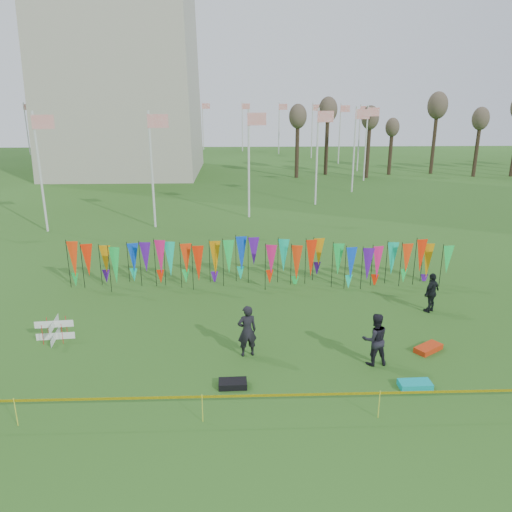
{
  "coord_description": "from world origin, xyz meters",
  "views": [
    {
      "loc": [
        -0.82,
        -13.79,
        8.88
      ],
      "look_at": [
        -0.11,
        6.0,
        2.53
      ],
      "focal_mm": 35.0,
      "sensor_mm": 36.0,
      "label": 1
    }
  ],
  "objects_px": {
    "kite_bag_black": "(233,384)",
    "person_right": "(432,293)",
    "person_mid": "(375,339)",
    "person_left": "(247,331)",
    "box_kite": "(55,330)",
    "kite_bag_red": "(428,348)",
    "kite_bag_turquoise": "(415,385)"
  },
  "relations": [
    {
      "from": "kite_bag_black",
      "to": "person_right",
      "type": "bearing_deg",
      "value": 33.36
    },
    {
      "from": "person_mid",
      "to": "kite_bag_black",
      "type": "bearing_deg",
      "value": 8.71
    },
    {
      "from": "person_mid",
      "to": "person_left",
      "type": "bearing_deg",
      "value": -15.79
    },
    {
      "from": "box_kite",
      "to": "person_left",
      "type": "bearing_deg",
      "value": -11.24
    },
    {
      "from": "person_mid",
      "to": "kite_bag_black",
      "type": "distance_m",
      "value": 5.11
    },
    {
      "from": "person_left",
      "to": "person_mid",
      "type": "xyz_separation_m",
      "value": [
        4.37,
        -0.76,
        -0.02
      ]
    },
    {
      "from": "person_mid",
      "to": "kite_bag_black",
      "type": "relative_size",
      "value": 2.08
    },
    {
      "from": "box_kite",
      "to": "kite_bag_red",
      "type": "relative_size",
      "value": 0.73
    },
    {
      "from": "kite_bag_turquoise",
      "to": "kite_bag_black",
      "type": "height_order",
      "value": "kite_bag_black"
    },
    {
      "from": "person_right",
      "to": "kite_bag_black",
      "type": "height_order",
      "value": "person_right"
    },
    {
      "from": "kite_bag_turquoise",
      "to": "person_right",
      "type": "bearing_deg",
      "value": 65.59
    },
    {
      "from": "kite_bag_turquoise",
      "to": "kite_bag_red",
      "type": "distance_m",
      "value": 2.71
    },
    {
      "from": "person_left",
      "to": "kite_bag_red",
      "type": "distance_m",
      "value": 6.69
    },
    {
      "from": "person_mid",
      "to": "kite_bag_red",
      "type": "relative_size",
      "value": 1.72
    },
    {
      "from": "person_mid",
      "to": "person_right",
      "type": "relative_size",
      "value": 1.08
    },
    {
      "from": "person_left",
      "to": "kite_bag_black",
      "type": "height_order",
      "value": "person_left"
    },
    {
      "from": "person_right",
      "to": "kite_bag_turquoise",
      "type": "height_order",
      "value": "person_right"
    },
    {
      "from": "kite_bag_red",
      "to": "kite_bag_black",
      "type": "height_order",
      "value": "kite_bag_black"
    },
    {
      "from": "box_kite",
      "to": "kite_bag_black",
      "type": "bearing_deg",
      "value": -27.15
    },
    {
      "from": "person_mid",
      "to": "kite_bag_red",
      "type": "height_order",
      "value": "person_mid"
    },
    {
      "from": "box_kite",
      "to": "person_right",
      "type": "xyz_separation_m",
      "value": [
        15.27,
        2.09,
        0.47
      ]
    },
    {
      "from": "kite_bag_red",
      "to": "kite_bag_black",
      "type": "relative_size",
      "value": 1.21
    },
    {
      "from": "person_mid",
      "to": "kite_bag_red",
      "type": "xyz_separation_m",
      "value": [
        2.26,
        0.84,
        -0.84
      ]
    },
    {
      "from": "kite_bag_turquoise",
      "to": "kite_bag_red",
      "type": "relative_size",
      "value": 0.93
    },
    {
      "from": "kite_bag_turquoise",
      "to": "kite_bag_red",
      "type": "xyz_separation_m",
      "value": [
        1.31,
        2.37,
        -0.0
      ]
    },
    {
      "from": "person_right",
      "to": "person_left",
      "type": "bearing_deg",
      "value": -15.29
    },
    {
      "from": "kite_bag_black",
      "to": "kite_bag_red",
      "type": "bearing_deg",
      "value": 16.51
    },
    {
      "from": "person_mid",
      "to": "kite_bag_turquoise",
      "type": "xyz_separation_m",
      "value": [
        0.95,
        -1.53,
        -0.84
      ]
    },
    {
      "from": "person_left",
      "to": "box_kite",
      "type": "bearing_deg",
      "value": -25.24
    },
    {
      "from": "person_mid",
      "to": "kite_bag_turquoise",
      "type": "distance_m",
      "value": 1.99
    },
    {
      "from": "box_kite",
      "to": "person_mid",
      "type": "relative_size",
      "value": 0.43
    },
    {
      "from": "person_right",
      "to": "kite_bag_turquoise",
      "type": "distance_m",
      "value": 6.45
    }
  ]
}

